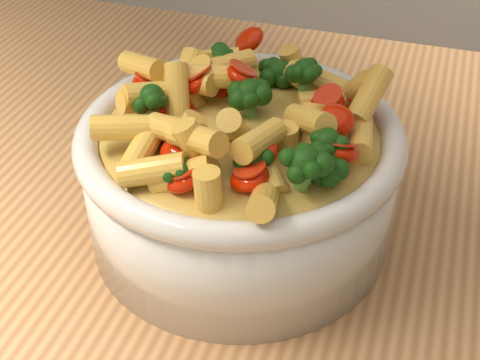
% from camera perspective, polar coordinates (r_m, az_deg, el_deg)
% --- Properties ---
extents(table, '(1.20, 0.80, 0.90)m').
position_cam_1_polar(table, '(0.71, 1.26, -8.55)').
color(table, tan).
rests_on(table, ground).
extents(serving_bowl, '(0.27, 0.27, 0.12)m').
position_cam_1_polar(serving_bowl, '(0.57, 0.00, 0.12)').
color(serving_bowl, silver).
rests_on(serving_bowl, table).
extents(pasta_salad, '(0.21, 0.21, 0.05)m').
position_cam_1_polar(pasta_salad, '(0.53, 0.00, 6.33)').
color(pasta_salad, '#F2B64C').
rests_on(pasta_salad, serving_bowl).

